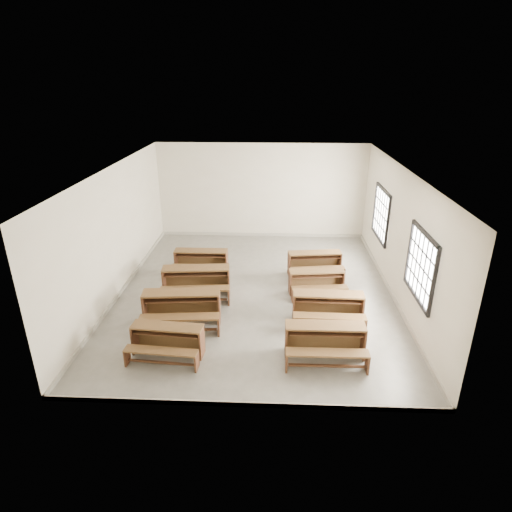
{
  "coord_description": "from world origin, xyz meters",
  "views": [
    {
      "loc": [
        0.45,
        -9.92,
        5.16
      ],
      "look_at": [
        0.0,
        0.0,
        1.0
      ],
      "focal_mm": 30.0,
      "sensor_mm": 36.0,
      "label": 1
    }
  ],
  "objects_px": {
    "desk_set_1": "(182,306)",
    "desk_set_3": "(201,260)",
    "desk_set_7": "(315,262)",
    "desk_set_2": "(196,280)",
    "desk_set_6": "(317,280)",
    "desk_set_4": "(325,339)",
    "desk_set_5": "(328,306)",
    "desk_set_0": "(167,339)"
  },
  "relations": [
    {
      "from": "desk_set_2",
      "to": "desk_set_4",
      "type": "bearing_deg",
      "value": -44.98
    },
    {
      "from": "desk_set_4",
      "to": "desk_set_7",
      "type": "relative_size",
      "value": 1.01
    },
    {
      "from": "desk_set_2",
      "to": "desk_set_4",
      "type": "height_order",
      "value": "desk_set_2"
    },
    {
      "from": "desk_set_1",
      "to": "desk_set_4",
      "type": "distance_m",
      "value": 3.27
    },
    {
      "from": "desk_set_4",
      "to": "desk_set_0",
      "type": "bearing_deg",
      "value": -178.97
    },
    {
      "from": "desk_set_2",
      "to": "desk_set_5",
      "type": "relative_size",
      "value": 1.1
    },
    {
      "from": "desk_set_2",
      "to": "desk_set_7",
      "type": "relative_size",
      "value": 1.13
    },
    {
      "from": "desk_set_0",
      "to": "desk_set_5",
      "type": "xyz_separation_m",
      "value": [
        3.32,
        1.39,
        0.04
      ]
    },
    {
      "from": "desk_set_1",
      "to": "desk_set_6",
      "type": "bearing_deg",
      "value": 21.68
    },
    {
      "from": "desk_set_7",
      "to": "desk_set_5",
      "type": "bearing_deg",
      "value": -94.89
    },
    {
      "from": "desk_set_3",
      "to": "desk_set_7",
      "type": "height_order",
      "value": "desk_set_3"
    },
    {
      "from": "desk_set_2",
      "to": "desk_set_4",
      "type": "relative_size",
      "value": 1.12
    },
    {
      "from": "desk_set_0",
      "to": "desk_set_3",
      "type": "height_order",
      "value": "desk_set_3"
    },
    {
      "from": "desk_set_5",
      "to": "desk_set_0",
      "type": "bearing_deg",
      "value": -155.78
    },
    {
      "from": "desk_set_6",
      "to": "desk_set_2",
      "type": "bearing_deg",
      "value": 177.85
    },
    {
      "from": "desk_set_2",
      "to": "desk_set_5",
      "type": "bearing_deg",
      "value": -25.2
    },
    {
      "from": "desk_set_6",
      "to": "desk_set_7",
      "type": "relative_size",
      "value": 0.95
    },
    {
      "from": "desk_set_4",
      "to": "desk_set_1",
      "type": "bearing_deg",
      "value": 159.61
    },
    {
      "from": "desk_set_6",
      "to": "desk_set_1",
      "type": "bearing_deg",
      "value": -159.86
    },
    {
      "from": "desk_set_1",
      "to": "desk_set_4",
      "type": "height_order",
      "value": "desk_set_1"
    },
    {
      "from": "desk_set_0",
      "to": "desk_set_7",
      "type": "relative_size",
      "value": 0.95
    },
    {
      "from": "desk_set_1",
      "to": "desk_set_4",
      "type": "relative_size",
      "value": 1.14
    },
    {
      "from": "desk_set_7",
      "to": "desk_set_3",
      "type": "bearing_deg",
      "value": 173.3
    },
    {
      "from": "desk_set_1",
      "to": "desk_set_7",
      "type": "bearing_deg",
      "value": 35.37
    },
    {
      "from": "desk_set_3",
      "to": "desk_set_5",
      "type": "bearing_deg",
      "value": -37.61
    },
    {
      "from": "desk_set_3",
      "to": "desk_set_6",
      "type": "distance_m",
      "value": 3.36
    },
    {
      "from": "desk_set_5",
      "to": "desk_set_6",
      "type": "bearing_deg",
      "value": 96.86
    },
    {
      "from": "desk_set_4",
      "to": "desk_set_5",
      "type": "relative_size",
      "value": 0.98
    },
    {
      "from": "desk_set_1",
      "to": "desk_set_3",
      "type": "distance_m",
      "value": 2.73
    },
    {
      "from": "desk_set_2",
      "to": "desk_set_4",
      "type": "distance_m",
      "value": 3.88
    },
    {
      "from": "desk_set_0",
      "to": "desk_set_3",
      "type": "relative_size",
      "value": 0.99
    },
    {
      "from": "desk_set_4",
      "to": "desk_set_6",
      "type": "height_order",
      "value": "desk_set_4"
    },
    {
      "from": "desk_set_0",
      "to": "desk_set_6",
      "type": "height_order",
      "value": "desk_set_0"
    },
    {
      "from": "desk_set_3",
      "to": "desk_set_0",
      "type": "bearing_deg",
      "value": -90.53
    },
    {
      "from": "desk_set_1",
      "to": "desk_set_3",
      "type": "xyz_separation_m",
      "value": [
        -0.02,
        2.73,
        -0.06
      ]
    },
    {
      "from": "desk_set_4",
      "to": "desk_set_6",
      "type": "relative_size",
      "value": 1.07
    },
    {
      "from": "desk_set_5",
      "to": "desk_set_7",
      "type": "bearing_deg",
      "value": 93.53
    },
    {
      "from": "desk_set_1",
      "to": "desk_set_3",
      "type": "bearing_deg",
      "value": 85.07
    },
    {
      "from": "desk_set_2",
      "to": "desk_set_3",
      "type": "bearing_deg",
      "value": 89.27
    },
    {
      "from": "desk_set_3",
      "to": "desk_set_5",
      "type": "xyz_separation_m",
      "value": [
        3.3,
        -2.53,
        0.02
      ]
    },
    {
      "from": "desk_set_4",
      "to": "desk_set_7",
      "type": "bearing_deg",
      "value": 88.03
    },
    {
      "from": "desk_set_0",
      "to": "desk_set_2",
      "type": "bearing_deg",
      "value": 91.7
    }
  ]
}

